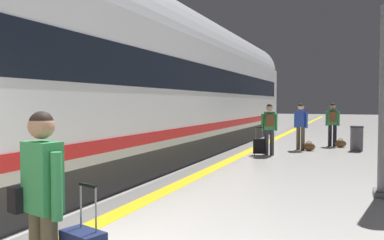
{
  "coord_description": "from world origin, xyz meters",
  "views": [
    {
      "loc": [
        2.53,
        -2.07,
        1.78
      ],
      "look_at": [
        -0.11,
        4.45,
        1.47
      ],
      "focal_mm": 37.04,
      "sensor_mm": 36.0,
      "label": 1
    }
  ],
  "objects_px": {
    "waste_bin": "(357,138)",
    "duffel_bag_near": "(340,144)",
    "passenger_near": "(333,121)",
    "traveller_foreground": "(41,195)",
    "duffel_bag_mid": "(309,147)",
    "high_speed_train": "(123,75)",
    "passenger_mid": "(301,123)",
    "passenger_far": "(269,125)",
    "suitcase_far": "(259,146)"
  },
  "relations": [
    {
      "from": "passenger_near",
      "to": "traveller_foreground",
      "type": "bearing_deg",
      "value": -96.93
    },
    {
      "from": "traveller_foreground",
      "to": "duffel_bag_near",
      "type": "xyz_separation_m",
      "value": [
        2.06,
        13.98,
        -0.83
      ]
    },
    {
      "from": "high_speed_train",
      "to": "duffel_bag_mid",
      "type": "bearing_deg",
      "value": 55.91
    },
    {
      "from": "passenger_near",
      "to": "duffel_bag_mid",
      "type": "bearing_deg",
      "value": -110.82
    },
    {
      "from": "passenger_near",
      "to": "waste_bin",
      "type": "bearing_deg",
      "value": -54.32
    },
    {
      "from": "traveller_foreground",
      "to": "passenger_far",
      "type": "distance_m",
      "value": 10.61
    },
    {
      "from": "passenger_near",
      "to": "waste_bin",
      "type": "relative_size",
      "value": 1.92
    },
    {
      "from": "passenger_near",
      "to": "suitcase_far",
      "type": "distance_m",
      "value": 4.44
    },
    {
      "from": "high_speed_train",
      "to": "duffel_bag_mid",
      "type": "relative_size",
      "value": 69.34
    },
    {
      "from": "passenger_far",
      "to": "suitcase_far",
      "type": "relative_size",
      "value": 1.82
    },
    {
      "from": "duffel_bag_near",
      "to": "traveller_foreground",
      "type": "bearing_deg",
      "value": -98.37
    },
    {
      "from": "passenger_near",
      "to": "passenger_far",
      "type": "relative_size",
      "value": 1.01
    },
    {
      "from": "duffel_bag_near",
      "to": "passenger_mid",
      "type": "distance_m",
      "value": 2.17
    },
    {
      "from": "duffel_bag_near",
      "to": "passenger_mid",
      "type": "xyz_separation_m",
      "value": [
        -1.36,
        -1.46,
        0.85
      ]
    },
    {
      "from": "passenger_near",
      "to": "waste_bin",
      "type": "xyz_separation_m",
      "value": [
        0.9,
        -1.25,
        -0.58
      ]
    },
    {
      "from": "duffel_bag_near",
      "to": "suitcase_far",
      "type": "relative_size",
      "value": 0.46
    },
    {
      "from": "high_speed_train",
      "to": "passenger_far",
      "type": "distance_m",
      "value": 5.44
    },
    {
      "from": "suitcase_far",
      "to": "duffel_bag_near",
      "type": "bearing_deg",
      "value": 54.5
    },
    {
      "from": "passenger_near",
      "to": "duffel_bag_near",
      "type": "height_order",
      "value": "passenger_near"
    },
    {
      "from": "passenger_far",
      "to": "waste_bin",
      "type": "relative_size",
      "value": 1.9
    },
    {
      "from": "traveller_foreground",
      "to": "passenger_mid",
      "type": "relative_size",
      "value": 0.98
    },
    {
      "from": "high_speed_train",
      "to": "duffel_bag_near",
      "type": "height_order",
      "value": "high_speed_train"
    },
    {
      "from": "high_speed_train",
      "to": "passenger_mid",
      "type": "relative_size",
      "value": 17.6
    },
    {
      "from": "passenger_far",
      "to": "suitcase_far",
      "type": "height_order",
      "value": "passenger_far"
    },
    {
      "from": "duffel_bag_mid",
      "to": "high_speed_train",
      "type": "bearing_deg",
      "value": -124.09
    },
    {
      "from": "passenger_mid",
      "to": "duffel_bag_mid",
      "type": "relative_size",
      "value": 3.94
    },
    {
      "from": "duffel_bag_near",
      "to": "passenger_near",
      "type": "bearing_deg",
      "value": 134.81
    },
    {
      "from": "passenger_mid",
      "to": "traveller_foreground",
      "type": "bearing_deg",
      "value": -93.17
    },
    {
      "from": "traveller_foreground",
      "to": "duffel_bag_mid",
      "type": "relative_size",
      "value": 3.88
    },
    {
      "from": "high_speed_train",
      "to": "waste_bin",
      "type": "bearing_deg",
      "value": 49.57
    },
    {
      "from": "duffel_bag_mid",
      "to": "suitcase_far",
      "type": "relative_size",
      "value": 0.46
    },
    {
      "from": "duffel_bag_mid",
      "to": "traveller_foreground",
      "type": "bearing_deg",
      "value": -94.68
    },
    {
      "from": "traveller_foreground",
      "to": "waste_bin",
      "type": "distance_m",
      "value": 13.33
    },
    {
      "from": "passenger_near",
      "to": "passenger_mid",
      "type": "distance_m",
      "value": 2.06
    },
    {
      "from": "passenger_near",
      "to": "suitcase_far",
      "type": "relative_size",
      "value": 1.84
    },
    {
      "from": "passenger_far",
      "to": "traveller_foreground",
      "type": "bearing_deg",
      "value": -89.45
    },
    {
      "from": "high_speed_train",
      "to": "waste_bin",
      "type": "relative_size",
      "value": 33.53
    },
    {
      "from": "high_speed_train",
      "to": "suitcase_far",
      "type": "relative_size",
      "value": 32.22
    },
    {
      "from": "suitcase_far",
      "to": "passenger_near",
      "type": "bearing_deg",
      "value": 60.35
    },
    {
      "from": "duffel_bag_near",
      "to": "waste_bin",
      "type": "distance_m",
      "value": 1.13
    },
    {
      "from": "passenger_near",
      "to": "duffel_bag_mid",
      "type": "distance_m",
      "value": 2.22
    },
    {
      "from": "duffel_bag_near",
      "to": "waste_bin",
      "type": "bearing_deg",
      "value": -58.08
    },
    {
      "from": "duffel_bag_near",
      "to": "suitcase_far",
      "type": "height_order",
      "value": "suitcase_far"
    },
    {
      "from": "duffel_bag_mid",
      "to": "suitcase_far",
      "type": "bearing_deg",
      "value": -127.16
    },
    {
      "from": "traveller_foreground",
      "to": "duffel_bag_mid",
      "type": "bearing_deg",
      "value": 85.32
    },
    {
      "from": "waste_bin",
      "to": "duffel_bag_near",
      "type": "bearing_deg",
      "value": 121.92
    },
    {
      "from": "passenger_mid",
      "to": "duffel_bag_mid",
      "type": "distance_m",
      "value": 0.92
    },
    {
      "from": "passenger_far",
      "to": "high_speed_train",
      "type": "bearing_deg",
      "value": -124.95
    },
    {
      "from": "passenger_far",
      "to": "duffel_bag_mid",
      "type": "bearing_deg",
      "value": 58.05
    },
    {
      "from": "traveller_foreground",
      "to": "passenger_mid",
      "type": "bearing_deg",
      "value": 86.83
    }
  ]
}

